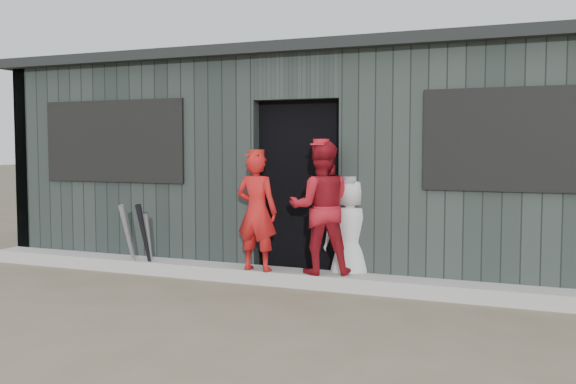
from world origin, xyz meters
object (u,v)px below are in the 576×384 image
at_px(player_grey_back, 350,232).
at_px(dugout, 337,162).
at_px(bat_left, 129,239).
at_px(bat_right, 145,239).
at_px(bat_mid, 149,244).
at_px(player_red_left, 257,211).
at_px(player_red_right, 321,208).

xyz_separation_m(player_grey_back, dugout, (-0.62, 1.47, 0.72)).
bearing_deg(bat_left, bat_right, 1.77).
distance_m(bat_left, bat_mid, 0.24).
distance_m(bat_right, player_red_left, 1.43).
distance_m(bat_right, player_grey_back, 2.36).
bearing_deg(bat_right, player_red_left, 2.90).
bearing_deg(player_red_right, bat_right, -15.66).
bearing_deg(bat_mid, bat_right, -79.98).
height_order(player_grey_back, dugout, dugout).
bearing_deg(bat_left, player_red_right, 4.76).
height_order(player_red_left, player_red_right, player_red_right).
bearing_deg(dugout, bat_mid, -134.07).
height_order(player_red_right, dugout, dugout).
relative_size(bat_left, bat_right, 0.98).
bearing_deg(player_red_left, bat_mid, 0.95).
bearing_deg(bat_left, dugout, 44.48).
xyz_separation_m(bat_left, bat_mid, (0.20, 0.11, -0.06)).
xyz_separation_m(bat_right, dugout, (1.70, 1.88, 0.87)).
bearing_deg(player_red_right, bat_mid, -18.49).
bearing_deg(player_red_left, bat_left, 5.01).
height_order(bat_mid, player_grey_back, player_grey_back).
bearing_deg(bat_mid, dugout, 45.93).
bearing_deg(dugout, player_red_left, -100.03).
relative_size(bat_right, player_grey_back, 0.75).
bearing_deg(player_red_right, player_grey_back, -158.10).
xyz_separation_m(player_red_right, dugout, (-0.37, 1.70, 0.44)).
xyz_separation_m(player_red_left, dugout, (0.32, 1.81, 0.50)).
bearing_deg(player_red_right, bat_left, -15.97).
distance_m(bat_mid, player_grey_back, 2.37).
bearing_deg(player_grey_back, player_red_left, -0.15).
relative_size(player_red_right, dugout, 0.17).
height_order(bat_left, dugout, dugout).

